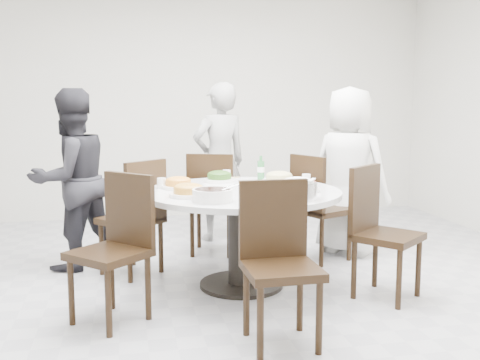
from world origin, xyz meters
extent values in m
cube|color=#A6A6AA|center=(0.00, 0.00, 0.00)|extent=(6.00, 6.00, 0.01)
cube|color=beige|center=(0.00, 3.00, 1.40)|extent=(6.00, 0.01, 2.80)
cylinder|color=silver|center=(0.08, 0.19, 0.38)|extent=(1.50, 1.50, 0.75)
cube|color=black|center=(0.95, 0.77, 0.47)|extent=(0.55, 0.55, 0.95)
cube|color=black|center=(0.03, 1.19, 0.47)|extent=(0.53, 0.53, 0.95)
cube|color=black|center=(-0.74, 0.69, 0.47)|extent=(0.59, 0.59, 0.95)
cube|color=black|center=(-0.89, -0.33, 0.47)|extent=(0.59, 0.59, 0.95)
cube|color=black|center=(0.10, -0.88, 0.47)|extent=(0.42, 0.42, 0.95)
cube|color=black|center=(1.06, -0.27, 0.47)|extent=(0.59, 0.59, 0.95)
imported|color=white|center=(1.25, 0.93, 0.77)|extent=(0.87, 0.89, 1.55)
imported|color=black|center=(0.18, 1.70, 0.80)|extent=(0.67, 0.54, 1.60)
imported|color=black|center=(-1.22, 0.97, 0.76)|extent=(0.94, 0.90, 1.52)
cylinder|color=white|center=(-0.01, 0.65, 0.78)|extent=(0.25, 0.25, 0.07)
cylinder|color=white|center=(0.47, 0.50, 0.79)|extent=(0.28, 0.28, 0.07)
cylinder|color=white|center=(-0.37, 0.36, 0.78)|extent=(0.25, 0.25, 0.07)
cylinder|color=white|center=(0.52, 0.04, 0.78)|extent=(0.25, 0.25, 0.06)
cylinder|color=white|center=(-0.34, -0.02, 0.79)|extent=(0.27, 0.27, 0.07)
cylinder|color=silver|center=(0.38, -0.27, 0.81)|extent=(0.26, 0.26, 0.11)
cylinder|color=white|center=(-0.20, -0.24, 0.79)|extent=(0.27, 0.27, 0.08)
cylinder|color=#2E733B|center=(0.36, 0.69, 0.85)|extent=(0.06, 0.06, 0.21)
cylinder|color=white|center=(0.05, 0.82, 0.79)|extent=(0.07, 0.07, 0.08)
camera|label=1|loc=(-0.77, -3.89, 1.41)|focal=42.00mm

